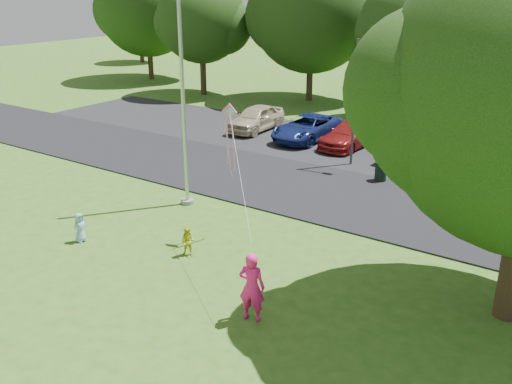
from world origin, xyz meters
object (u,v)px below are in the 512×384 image
Objects in this scene: woman at (252,287)px; kite at (230,128)px; street_lamp at (360,92)px; child_yellow at (188,242)px; child_blue at (80,228)px; flagpole at (183,96)px; trash_can at (381,172)px.

woman is 5.60m from kite.
child_yellow is at bearing -97.72° from street_lamp.
flagpole is at bearing -5.16° from child_blue.
child_blue is at bearing 175.45° from child_yellow.
child_yellow is 0.96× the size of child_blue.
child_yellow is at bearing -107.42° from kite.
woman is 7.29m from child_blue.
child_blue is 5.94m from kite.
woman is at bearing -82.75° from trash_can.
street_lamp is at bearing 141.74° from trash_can.
kite is (0.04, -9.63, 0.34)m from street_lamp.
flagpole reaches higher than child_blue.
woman is at bearing -91.56° from child_blue.
trash_can is at bearing 54.70° from child_yellow.
street_lamp is 9.63m from kite.
flagpole reaches higher than trash_can.
child_blue is at bearing -117.33° from trash_can.
flagpole reaches higher than street_lamp.
street_lamp is 3.08× the size of woman.
flagpole is at bearing -53.36° from woman.
flagpole is 8.70m from street_lamp.
child_blue is 0.26× the size of kite.
woman is at bearing -52.56° from kite.
kite reaches higher than child_blue.
street_lamp is (3.28, 8.02, -0.73)m from flagpole.
woman is (6.60, -5.14, -3.24)m from flagpole.
flagpole is 5.89m from child_blue.
trash_can is at bearing -98.19° from woman.
child_blue reaches higher than child_yellow.
trash_can is at bearing 52.20° from flagpole.
woman is at bearing -37.92° from flagpole.
flagpole is 11.77× the size of trash_can.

